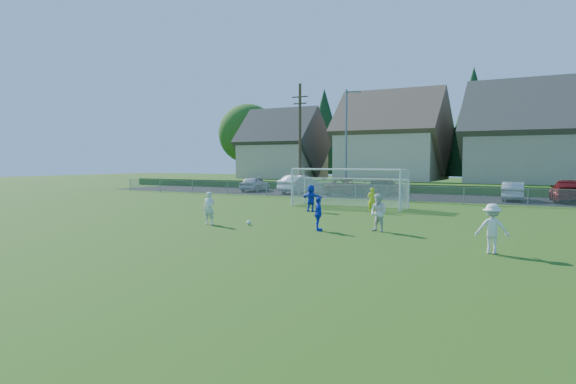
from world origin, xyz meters
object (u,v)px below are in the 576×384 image
Objects in this scene: player_white_b at (378,213)px; soccer_goal at (350,182)px; player_blue_a at (318,214)px; car_b at (300,184)px; car_d at (385,187)px; player_blue_b at (311,198)px; car_c at (348,187)px; player_white_a at (209,208)px; car_a at (255,184)px; soccer_ball at (249,223)px; car_g at (568,191)px; car_f at (513,191)px; player_white_c at (492,229)px; goalkeeper at (372,200)px.

soccer_goal is (-5.54, 10.13, 0.83)m from player_white_b.
player_blue_a is (-2.34, -0.95, -0.08)m from player_white_b.
player_white_b is 0.32× the size of car_b.
player_blue_b is at bearing 98.71° from car_d.
player_blue_b is 14.82m from car_c.
player_blue_b is (1.38, 7.82, 0.03)m from player_white_a.
player_white_a is at bearing 69.78° from player_blue_a.
car_a is 5.21m from car_b.
player_white_a is 1.06× the size of player_blue_a.
player_white_b is at bearing 7.35° from soccer_ball.
player_white_b is 2.53m from player_blue_a.
car_b is 0.90× the size of car_g.
player_blue_b is 17.50m from car_f.
car_d is (13.08, 0.37, -0.03)m from car_a.
soccer_goal is at bearing -63.67° from player_white_c.
goalkeeper is (3.30, 1.28, -0.07)m from player_blue_b.
player_white_a is 0.30× the size of car_c.
player_white_b is 11.58m from soccer_goal.
soccer_goal reaches higher than player_white_a.
car_a is (-25.13, 24.52, -0.08)m from player_white_c.
soccer_goal is at bearing 138.14° from player_white_b.
car_c is (10.19, -0.85, -0.00)m from car_a.
car_a is at bearing 7.46° from car_d.
soccer_ball is 11.02m from soccer_goal.
car_f is (6.14, 13.46, -0.02)m from goalkeeper.
car_d is (7.89, 0.78, -0.14)m from car_b.
player_white_b reaches higher than soccer_ball.
player_white_c is 1.12× the size of goalkeeper.
car_c is at bearing -3.23° from car_f.
player_white_c is 13.26m from goalkeeper.
player_white_c is 0.29× the size of car_g.
car_a is 0.77× the size of car_g.
car_b is 18.12m from car_f.
player_white_a reaches higher than soccer_ball.
car_a reaches higher than goalkeeper.
goalkeeper is 0.34× the size of car_f.
car_b is (-12.72, 22.06, 0.10)m from player_blue_a.
player_blue_b is 15.59m from car_d.
soccer_goal is at bearing -66.46° from goalkeeper.
car_f is at bearing -97.74° from player_white_c.
car_a is at bearing -33.98° from player_blue_b.
player_white_a is 23.76m from car_b.
player_blue_a is 8.31m from player_blue_b.
soccer_goal reaches higher than player_blue_b.
player_blue_a is 0.19× the size of soccer_goal.
player_white_b is 1.11× the size of goalkeeper.
car_f is 0.57× the size of soccer_goal.
car_b reaches higher than car_d.
player_blue_a reaches higher than car_d.
goalkeeper reaches higher than car_f.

